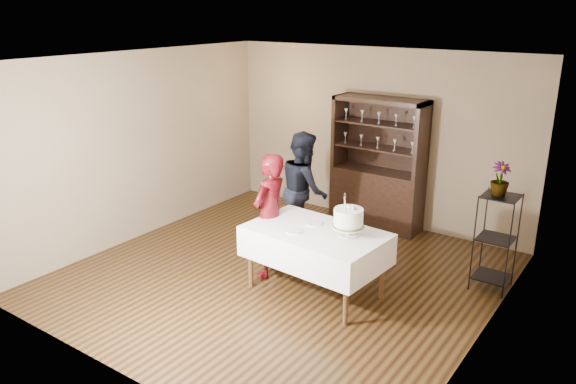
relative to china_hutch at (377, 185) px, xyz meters
name	(u,v)px	position (x,y,z in m)	size (l,w,h in m)	color
floor	(281,275)	(-0.20, -2.25, -0.66)	(5.00, 5.00, 0.00)	black
ceiling	(281,60)	(-0.20, -2.25, 2.04)	(5.00, 5.00, 0.00)	white
back_wall	(375,136)	(-0.20, 0.25, 0.69)	(5.00, 0.02, 2.70)	brown
wall_left	(141,146)	(-2.70, -2.25, 0.69)	(0.02, 5.00, 2.70)	brown
wall_right	(492,217)	(2.30, -2.25, 0.69)	(0.02, 5.00, 2.70)	brown
china_hutch	(377,185)	(0.00, 0.00, 0.00)	(1.40, 0.48, 2.00)	black
plant_etagere	(496,238)	(2.08, -1.05, -0.01)	(0.42, 0.42, 1.20)	black
cake_table	(315,245)	(0.38, -2.38, -0.05)	(1.67, 1.10, 0.80)	silver
woman	(270,216)	(-0.34, -2.30, 0.13)	(0.58, 0.38, 1.59)	#390505
man	(304,189)	(-0.53, -1.24, 0.16)	(0.80, 0.62, 1.65)	black
cake	(348,219)	(0.77, -2.31, 0.34)	(0.38, 0.38, 0.51)	silver
plate_near	(294,231)	(0.21, -2.57, 0.14)	(0.19, 0.19, 0.01)	silver
plate_far	(314,224)	(0.27, -2.23, 0.14)	(0.20, 0.20, 0.01)	silver
potted_plant	(500,179)	(2.05, -1.05, 0.72)	(0.22, 0.22, 0.39)	#42622F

